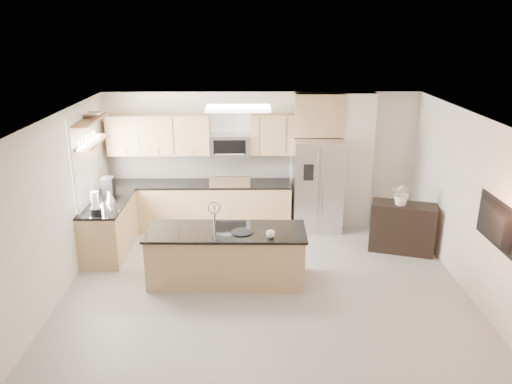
{
  "coord_description": "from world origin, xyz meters",
  "views": [
    {
      "loc": [
        -0.23,
        -6.17,
        3.82
      ],
      "look_at": [
        -0.13,
        1.3,
        1.28
      ],
      "focal_mm": 35.0,
      "sensor_mm": 36.0,
      "label": 1
    }
  ],
  "objects_px": {
    "island": "(226,255)",
    "platter": "(242,232)",
    "kettle": "(110,196)",
    "flower_vase": "(403,188)",
    "blender": "(95,205)",
    "television": "(491,223)",
    "microwave": "(230,145)",
    "bowl": "(91,114)",
    "refrigerator": "(317,185)",
    "coffee_maker": "(109,188)",
    "range": "(231,205)",
    "cup": "(270,234)",
    "credenza": "(402,228)"
  },
  "relations": [
    {
      "from": "island",
      "to": "platter",
      "type": "xyz_separation_m",
      "value": [
        0.24,
        -0.1,
        0.43
      ]
    },
    {
      "from": "flower_vase",
      "to": "television",
      "type": "relative_size",
      "value": 0.57
    },
    {
      "from": "island",
      "to": "coffee_maker",
      "type": "height_order",
      "value": "coffee_maker"
    },
    {
      "from": "refrigerator",
      "to": "island",
      "type": "distance_m",
      "value": 2.7
    },
    {
      "from": "microwave",
      "to": "blender",
      "type": "height_order",
      "value": "microwave"
    },
    {
      "from": "bowl",
      "to": "platter",
      "type": "bearing_deg",
      "value": -28.92
    },
    {
      "from": "coffee_maker",
      "to": "cup",
      "type": "bearing_deg",
      "value": -29.82
    },
    {
      "from": "range",
      "to": "kettle",
      "type": "bearing_deg",
      "value": -153.17
    },
    {
      "from": "refrigerator",
      "to": "flower_vase",
      "type": "bearing_deg",
      "value": -39.39
    },
    {
      "from": "microwave",
      "to": "kettle",
      "type": "height_order",
      "value": "microwave"
    },
    {
      "from": "cup",
      "to": "blender",
      "type": "distance_m",
      "value": 2.85
    },
    {
      "from": "range",
      "to": "cup",
      "type": "distance_m",
      "value": 2.52
    },
    {
      "from": "credenza",
      "to": "television",
      "type": "height_order",
      "value": "television"
    },
    {
      "from": "microwave",
      "to": "television",
      "type": "bearing_deg",
      "value": -42.75
    },
    {
      "from": "bowl",
      "to": "kettle",
      "type": "bearing_deg",
      "value": -39.66
    },
    {
      "from": "kettle",
      "to": "coffee_maker",
      "type": "height_order",
      "value": "coffee_maker"
    },
    {
      "from": "island",
      "to": "kettle",
      "type": "bearing_deg",
      "value": 152.88
    },
    {
      "from": "island",
      "to": "cup",
      "type": "bearing_deg",
      "value": -21.06
    },
    {
      "from": "blender",
      "to": "bowl",
      "type": "bearing_deg",
      "value": 102.02
    },
    {
      "from": "cup",
      "to": "microwave",
      "type": "bearing_deg",
      "value": 104.92
    },
    {
      "from": "blender",
      "to": "television",
      "type": "relative_size",
      "value": 0.37
    },
    {
      "from": "platter",
      "to": "range",
      "type": "bearing_deg",
      "value": 96.35
    },
    {
      "from": "range",
      "to": "coffee_maker",
      "type": "distance_m",
      "value": 2.33
    },
    {
      "from": "island",
      "to": "platter",
      "type": "relative_size",
      "value": 7.69
    },
    {
      "from": "blender",
      "to": "flower_vase",
      "type": "distance_m",
      "value": 5.07
    },
    {
      "from": "credenza",
      "to": "island",
      "type": "bearing_deg",
      "value": -143.73
    },
    {
      "from": "range",
      "to": "blender",
      "type": "height_order",
      "value": "blender"
    },
    {
      "from": "refrigerator",
      "to": "blender",
      "type": "height_order",
      "value": "refrigerator"
    },
    {
      "from": "range",
      "to": "flower_vase",
      "type": "distance_m",
      "value": 3.25
    },
    {
      "from": "kettle",
      "to": "television",
      "type": "distance_m",
      "value": 5.93
    },
    {
      "from": "range",
      "to": "television",
      "type": "bearing_deg",
      "value": -41.64
    },
    {
      "from": "refrigerator",
      "to": "coffee_maker",
      "type": "distance_m",
      "value": 3.84
    },
    {
      "from": "credenza",
      "to": "range",
      "type": "bearing_deg",
      "value": 177.7
    },
    {
      "from": "cup",
      "to": "credenza",
      "type": "bearing_deg",
      "value": 28.82
    },
    {
      "from": "bowl",
      "to": "blender",
      "type": "bearing_deg",
      "value": -77.98
    },
    {
      "from": "range",
      "to": "cup",
      "type": "height_order",
      "value": "range"
    },
    {
      "from": "kettle",
      "to": "television",
      "type": "xyz_separation_m",
      "value": [
        5.54,
        -2.1,
        0.33
      ]
    },
    {
      "from": "cup",
      "to": "television",
      "type": "bearing_deg",
      "value": -14.33
    },
    {
      "from": "kettle",
      "to": "blender",
      "type": "bearing_deg",
      "value": -94.5
    },
    {
      "from": "blender",
      "to": "island",
      "type": "bearing_deg",
      "value": -12.53
    },
    {
      "from": "kettle",
      "to": "coffee_maker",
      "type": "relative_size",
      "value": 0.62
    },
    {
      "from": "credenza",
      "to": "blender",
      "type": "xyz_separation_m",
      "value": [
        -5.11,
        -0.56,
        0.66
      ]
    },
    {
      "from": "microwave",
      "to": "platter",
      "type": "relative_size",
      "value": 2.39
    },
    {
      "from": "island",
      "to": "microwave",
      "type": "bearing_deg",
      "value": 91.39
    },
    {
      "from": "kettle",
      "to": "flower_vase",
      "type": "bearing_deg",
      "value": -1.1
    },
    {
      "from": "range",
      "to": "credenza",
      "type": "bearing_deg",
      "value": -19.85
    },
    {
      "from": "microwave",
      "to": "bowl",
      "type": "distance_m",
      "value": 2.56
    },
    {
      "from": "refrigerator",
      "to": "island",
      "type": "xyz_separation_m",
      "value": [
        -1.66,
        -2.08,
        -0.47
      ]
    },
    {
      "from": "credenza",
      "to": "platter",
      "type": "bearing_deg",
      "value": -140.51
    },
    {
      "from": "credenza",
      "to": "flower_vase",
      "type": "relative_size",
      "value": 1.78
    }
  ]
}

